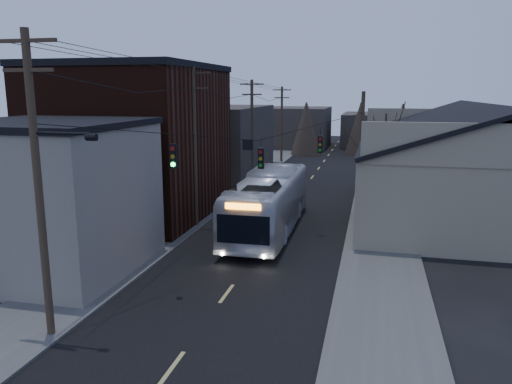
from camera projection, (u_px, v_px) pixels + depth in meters
road_surface at (301, 193)px, 42.34m from camera, size 9.00×110.00×0.02m
sidewalk_left at (227, 189)px, 43.80m from camera, size 4.00×110.00×0.12m
sidewalk_right at (379, 196)px, 40.87m from camera, size 4.00×110.00×0.12m
building_clapboard at (50, 199)px, 23.65m from camera, size 8.00×8.00×7.00m
building_brick at (136, 143)px, 34.06m from camera, size 10.00×12.00×10.00m
building_left_far at (215, 142)px, 49.50m from camera, size 9.00×14.00×7.00m
warehouse at (479, 178)px, 34.11m from camera, size 16.16×20.60×7.73m
building_far_left at (295, 127)px, 76.47m from camera, size 10.00×12.00×6.00m
building_far_right at (382, 130)px, 78.40m from camera, size 12.00×14.00×5.00m
bare_tree at (383, 173)px, 30.62m from camera, size 0.40×0.40×7.20m
utility_lines at (248, 141)px, 36.47m from camera, size 11.24×45.28×10.50m
bus at (269, 202)px, 30.54m from camera, size 3.25×13.17×3.66m
parked_car at (270, 170)px, 50.51m from camera, size 1.75×3.97×1.27m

